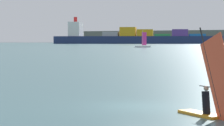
# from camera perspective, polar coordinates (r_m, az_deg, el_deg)

# --- Properties ---
(ground_plane) EXTENTS (4000.00, 4000.00, 0.00)m
(ground_plane) POSITION_cam_1_polar(r_m,az_deg,el_deg) (24.22, 2.44, -4.97)
(ground_plane) COLOR #386066
(windsurfer) EXTENTS (3.16, 2.54, 3.88)m
(windsurfer) POSITION_cam_1_polar(r_m,az_deg,el_deg) (20.98, 11.14, -3.70)
(windsurfer) COLOR orange
(windsurfer) RESTS_ON ground_plane
(cargo_ship) EXTENTS (190.84, 90.84, 31.30)m
(cargo_ship) POSITION_cam_1_polar(r_m,az_deg,el_deg) (577.49, 2.63, 2.94)
(cargo_ship) COLOR navy
(cargo_ship) RESTS_ON ground_plane
(distant_headland) EXTENTS (1227.24, 400.31, 22.79)m
(distant_headland) POSITION_cam_1_polar(r_m,az_deg,el_deg) (1119.26, 7.82, 2.94)
(distant_headland) COLOR #60665B
(distant_headland) RESTS_ON ground_plane
(small_sailboat) EXTENTS (7.33, 6.74, 8.45)m
(small_sailboat) POSITION_cam_1_polar(r_m,az_deg,el_deg) (244.21, 3.54, 1.97)
(small_sailboat) COLOR white
(small_sailboat) RESTS_ON ground_plane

